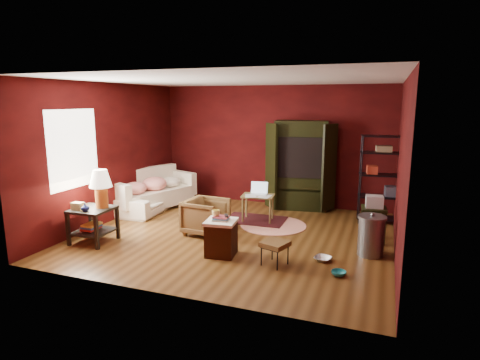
# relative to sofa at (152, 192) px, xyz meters

# --- Properties ---
(room) EXTENTS (5.54, 5.04, 2.84)m
(room) POSITION_rel_sofa_xyz_m (2.42, -1.06, 1.01)
(room) COLOR brown
(room) RESTS_ON ground
(sofa) EXTENTS (0.69, 2.02, 0.78)m
(sofa) POSITION_rel_sofa_xyz_m (0.00, 0.00, 0.00)
(sofa) COLOR white
(sofa) RESTS_ON ground
(armchair) EXTENTS (0.72, 0.76, 0.73)m
(armchair) POSITION_rel_sofa_xyz_m (1.91, -1.18, -0.02)
(armchair) COLOR black
(armchair) RESTS_ON ground
(pet_bowl_steel) EXTENTS (0.27, 0.14, 0.26)m
(pet_bowl_steel) POSITION_rel_sofa_xyz_m (4.16, -1.74, -0.26)
(pet_bowl_steel) COLOR silver
(pet_bowl_steel) RESTS_ON ground
(pet_bowl_turquoise) EXTENTS (0.22, 0.09, 0.21)m
(pet_bowl_turquoise) POSITION_rel_sofa_xyz_m (4.46, -2.20, -0.28)
(pet_bowl_turquoise) COLOR teal
(pet_bowl_turquoise) RESTS_ON ground
(vase) EXTENTS (0.17, 0.17, 0.14)m
(vase) POSITION_rel_sofa_xyz_m (0.28, -2.47, 0.29)
(vase) COLOR #0C1340
(vase) RESTS_ON side_table
(mug) EXTENTS (0.16, 0.14, 0.13)m
(mug) POSITION_rel_sofa_xyz_m (2.50, -2.06, 0.32)
(mug) COLOR #F5E477
(mug) RESTS_ON hamper
(side_table) EXTENTS (0.66, 0.66, 1.28)m
(side_table) POSITION_rel_sofa_xyz_m (0.31, -2.21, 0.38)
(side_table) COLOR black
(side_table) RESTS_ON ground
(sofa_cushions) EXTENTS (1.42, 2.15, 0.84)m
(sofa_cushions) POSITION_rel_sofa_xyz_m (-0.03, 0.02, 0.02)
(sofa_cushions) COLOR white
(sofa_cushions) RESTS_ON sofa
(hamper) EXTENTS (0.53, 0.53, 0.67)m
(hamper) POSITION_rel_sofa_xyz_m (2.58, -2.05, -0.09)
(hamper) COLOR #3A190D
(hamper) RESTS_ON ground
(footstool) EXTENTS (0.46, 0.46, 0.37)m
(footstool) POSITION_rel_sofa_xyz_m (3.50, -2.14, -0.07)
(footstool) COLOR black
(footstool) RESTS_ON ground
(rug_round) EXTENTS (1.51, 1.51, 0.01)m
(rug_round) POSITION_rel_sofa_xyz_m (2.95, -0.25, -0.38)
(rug_round) COLOR #F5E3CC
(rug_round) RESTS_ON ground
(rug_oriental) EXTENTS (1.25, 0.85, 0.01)m
(rug_oriental) POSITION_rel_sofa_xyz_m (2.51, -0.06, -0.37)
(rug_oriental) COLOR #4D1419
(rug_oriental) RESTS_ON ground
(laptop_desk) EXTENTS (0.70, 0.58, 0.80)m
(laptop_desk) POSITION_rel_sofa_xyz_m (2.57, -0.08, 0.11)
(laptop_desk) COLOR brown
(laptop_desk) RESTS_ON ground
(tv_armoire) EXTENTS (1.57, 0.97, 2.01)m
(tv_armoire) POSITION_rel_sofa_xyz_m (3.16, 1.22, 0.66)
(tv_armoire) COLOR black
(tv_armoire) RESTS_ON ground
(wire_shelving) EXTENTS (0.91, 0.49, 1.78)m
(wire_shelving) POSITION_rel_sofa_xyz_m (4.94, 0.68, 0.59)
(wire_shelving) COLOR black
(wire_shelving) RESTS_ON ground
(small_stand) EXTENTS (0.46, 0.46, 0.83)m
(small_stand) POSITION_rel_sofa_xyz_m (4.84, -0.54, 0.23)
(small_stand) COLOR black
(small_stand) RESTS_ON ground
(trash_can) EXTENTS (0.49, 0.49, 0.70)m
(trash_can) POSITION_rel_sofa_xyz_m (4.84, -1.23, -0.06)
(trash_can) COLOR gray
(trash_can) RESTS_ON ground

